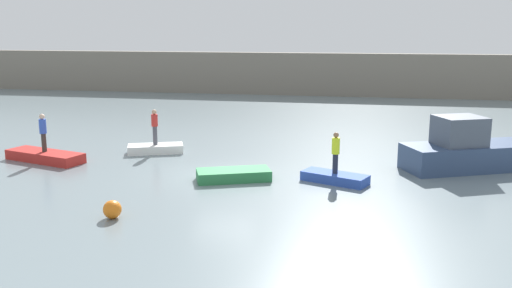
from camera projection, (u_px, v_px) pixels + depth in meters
ground_plane at (223, 176)px, 23.52m from camera, size 120.00×120.00×0.00m
embankment_wall at (300, 74)px, 50.83m from camera, size 80.00×1.20×3.84m
motorboat at (471, 151)px, 24.51m from camera, size 6.67×4.52×2.38m
rowboat_red at (45, 156)px, 26.05m from camera, size 4.16×2.32×0.46m
rowboat_white at (156, 149)px, 27.76m from camera, size 2.92×2.00×0.42m
rowboat_green at (234, 175)px, 22.84m from camera, size 3.24×2.26×0.44m
rowboat_blue at (335, 178)px, 22.52m from camera, size 2.85×1.95×0.38m
person_red_shirt at (155, 125)px, 27.51m from camera, size 0.32×0.32×1.77m
person_blue_shirt at (43, 130)px, 25.79m from camera, size 0.32×0.32×1.78m
person_hiviz_shirt at (336, 151)px, 22.29m from camera, size 0.32×0.32×1.68m
mooring_buoy at (112, 209)px, 18.27m from camera, size 0.61×0.61×0.61m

